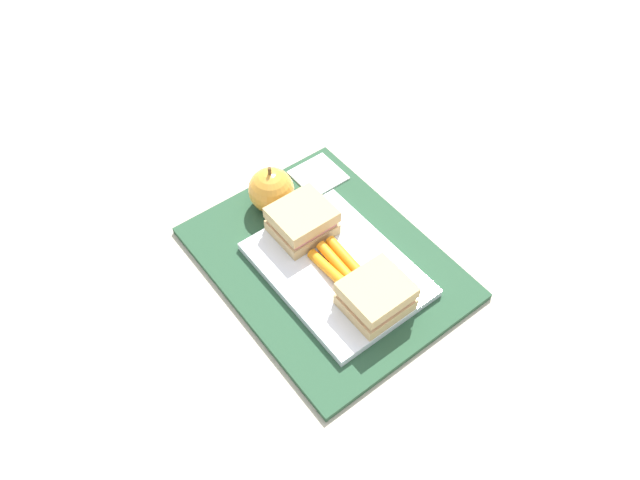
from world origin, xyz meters
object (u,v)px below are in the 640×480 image
at_px(food_tray, 337,269).
at_px(sandwich_half_right, 302,221).
at_px(sandwich_half_left, 376,296).
at_px(paper_napkin, 318,175).
at_px(apple, 271,190).
at_px(carrot_sticks_bundle, 337,264).

bearing_deg(food_tray, sandwich_half_right, 0.00).
height_order(sandwich_half_left, sandwich_half_right, same).
bearing_deg(paper_napkin, sandwich_half_left, 159.05).
bearing_deg(food_tray, apple, 0.20).
bearing_deg(apple, carrot_sticks_bundle, -179.74).
distance_m(carrot_sticks_bundle, paper_napkin, 0.19).
xyz_separation_m(sandwich_half_left, sandwich_half_right, (0.16, 0.00, 0.00)).
relative_size(sandwich_half_left, paper_napkin, 1.14).
relative_size(food_tray, sandwich_half_right, 2.88).
distance_m(sandwich_half_right, paper_napkin, 0.13).
xyz_separation_m(carrot_sticks_bundle, paper_napkin, (0.16, -0.09, -0.02)).
distance_m(sandwich_half_left, sandwich_half_right, 0.16).
distance_m(food_tray, sandwich_half_left, 0.08).
distance_m(food_tray, sandwich_half_right, 0.08).
bearing_deg(carrot_sticks_bundle, sandwich_half_right, 0.13).
bearing_deg(sandwich_half_right, carrot_sticks_bundle, -179.87).
height_order(sandwich_half_right, carrot_sticks_bundle, sandwich_half_right).
height_order(apple, paper_napkin, apple).
bearing_deg(food_tray, paper_napkin, -29.67).
bearing_deg(sandwich_half_left, food_tray, 0.00).
xyz_separation_m(sandwich_half_right, apple, (0.07, 0.00, -0.00)).
height_order(carrot_sticks_bundle, apple, apple).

